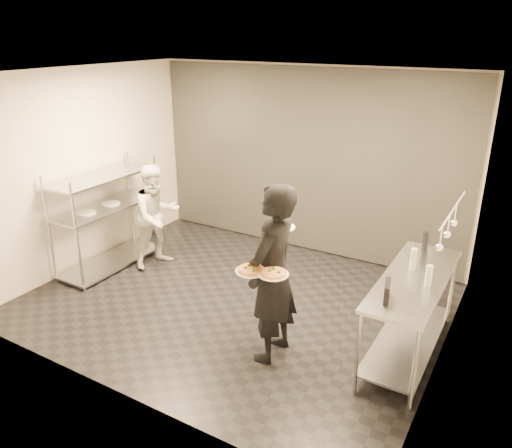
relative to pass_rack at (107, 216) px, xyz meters
The scene contains 13 objects.
room_shell 2.53m from the pass_rack, 28.77° to the left, with size 5.00×4.00×2.80m.
pass_rack is the anchor object (origin of this frame).
prep_counter 4.33m from the pass_rack, ahead, with size 0.60×1.80×0.92m.
utensil_rail 4.64m from the pass_rack, ahead, with size 0.07×1.20×0.31m.
waiter 3.18m from the pass_rack, 13.07° to the right, with size 0.69×0.46×1.90m, color black.
chef 0.71m from the pass_rack, 32.33° to the left, with size 0.73×0.57×1.51m, color silver.
pizza_plate_near 3.13m from the pass_rack, 17.62° to the right, with size 0.31×0.31×0.05m.
pizza_plate_far 3.35m from the pass_rack, 16.02° to the right, with size 0.30×0.30×0.05m.
salad_plate 3.08m from the pass_rack, ahead, with size 0.28×0.28×0.07m.
pos_monitor 4.26m from the pass_rack, ahead, with size 0.05×0.24×0.18m, color black.
bottle_green 4.27m from the pass_rack, ahead, with size 0.07×0.07×0.24m, color gray.
bottle_clear 4.49m from the pass_rack, ahead, with size 0.07×0.07×0.22m, color gray.
bottle_dark 4.32m from the pass_rack, ahead, with size 0.07×0.07×0.22m, color black.
Camera 1 is at (3.06, -4.67, 3.25)m, focal length 35.00 mm.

